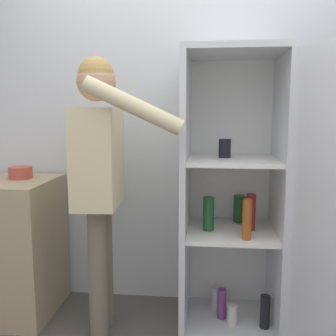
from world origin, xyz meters
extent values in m
cube|color=silver|center=(0.00, 0.98, 1.27)|extent=(7.00, 0.06, 2.55)
cube|color=silver|center=(0.26, 0.63, 0.02)|extent=(0.60, 0.60, 0.04)
cube|color=silver|center=(0.26, 0.63, 1.70)|extent=(0.60, 0.60, 0.04)
cube|color=white|center=(0.26, 0.91, 0.86)|extent=(0.60, 0.03, 1.65)
cube|color=silver|center=(-0.02, 0.63, 0.86)|extent=(0.04, 0.60, 1.65)
cube|color=silver|center=(0.54, 0.63, 0.86)|extent=(0.03, 0.60, 1.65)
cube|color=white|center=(0.26, 0.63, 0.62)|extent=(0.53, 0.53, 0.02)
cube|color=white|center=(0.26, 0.63, 1.07)|extent=(0.53, 0.53, 0.02)
cube|color=silver|center=(0.68, 0.06, 0.86)|extent=(0.24, 0.58, 1.65)
cylinder|color=#9E4C19|center=(0.34, 0.45, 0.75)|extent=(0.05, 0.05, 0.24)
cylinder|color=black|center=(0.48, 0.55, 0.14)|extent=(0.06, 0.06, 0.21)
cylinder|color=#723884|center=(0.21, 0.63, 0.13)|extent=(0.06, 0.06, 0.20)
cylinder|color=beige|center=(0.19, 0.72, 0.12)|extent=(0.08, 0.08, 0.17)
cylinder|color=beige|center=(0.28, 0.57, 0.10)|extent=(0.06, 0.06, 0.12)
cylinder|color=black|center=(0.21, 0.66, 1.14)|extent=(0.07, 0.07, 0.11)
cylinder|color=maroon|center=(0.38, 0.63, 0.75)|extent=(0.06, 0.06, 0.23)
cylinder|color=#1E5123|center=(0.32, 0.81, 0.72)|extent=(0.08, 0.08, 0.18)
cylinder|color=#1E5123|center=(0.12, 0.60, 0.74)|extent=(0.07, 0.07, 0.21)
cylinder|color=#726656|center=(-0.53, 0.55, 0.40)|extent=(0.11, 0.11, 0.81)
cylinder|color=#726656|center=(-0.52, 0.38, 0.40)|extent=(0.11, 0.11, 0.81)
cube|color=beige|center=(-0.53, 0.46, 1.10)|extent=(0.27, 0.44, 0.57)
sphere|color=tan|center=(-0.53, 0.46, 1.53)|extent=(0.22, 0.22, 0.22)
sphere|color=#AD894C|center=(-0.53, 0.46, 1.57)|extent=(0.20, 0.20, 0.20)
cylinder|color=beige|center=(-0.54, 0.70, 1.07)|extent=(0.09, 0.09, 0.54)
cylinder|color=beige|center=(-0.27, 0.24, 1.39)|extent=(0.53, 0.12, 0.31)
cylinder|color=#B24738|center=(-1.13, 0.70, 0.95)|extent=(0.15, 0.15, 0.08)
camera|label=1|loc=(0.13, -1.76, 1.37)|focal=42.00mm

